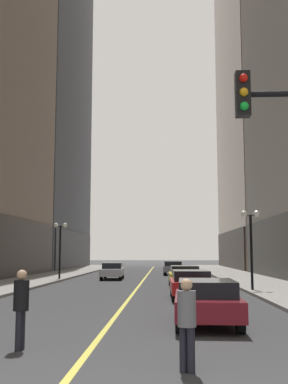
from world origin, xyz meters
TOP-DOWN VIEW (x-y plane):
  - ground_plane at (0.00, 35.00)m, footprint 200.00×200.00m
  - sidewalk_left at (-8.25, 35.00)m, footprint 4.50×78.00m
  - sidewalk_right at (8.25, 35.00)m, footprint 4.50×78.00m
  - lane_centre_stripe at (0.00, 35.00)m, footprint 0.16×70.00m
  - building_left_far at (-15.65, 60.00)m, footprint 10.49×26.00m
  - car_maroon at (2.90, 9.35)m, footprint 2.01×4.67m
  - car_red at (2.86, 17.35)m, footprint 1.89×4.38m
  - car_yellow at (2.90, 25.27)m, footprint 1.96×4.13m
  - car_silver at (-2.54, 33.82)m, footprint 1.87×4.82m
  - car_grey at (2.52, 41.65)m, footprint 1.97×4.26m
  - pedestrian_in_black_coat at (-1.54, 5.46)m, footprint 0.40×0.40m
  - pedestrian_in_grey_suit at (2.05, 3.60)m, footprint 0.47×0.47m
  - street_lamp_left_far at (-6.40, 31.64)m, footprint 1.06×0.36m
  - street_lamp_right_mid at (6.40, 21.23)m, footprint 1.06×0.36m

SIDE VIEW (x-z plane):
  - ground_plane at x=0.00m, z-range 0.00..0.00m
  - lane_centre_stripe at x=0.00m, z-range 0.00..0.01m
  - sidewalk_left at x=-8.25m, z-range 0.00..0.15m
  - sidewalk_right at x=8.25m, z-range 0.00..0.15m
  - car_yellow at x=2.90m, z-range 0.06..1.38m
  - car_grey at x=2.52m, z-range 0.06..1.38m
  - car_red at x=2.86m, z-range 0.06..1.38m
  - car_silver at x=-2.54m, z-range 0.06..1.38m
  - car_maroon at x=2.90m, z-range 0.06..1.38m
  - pedestrian_in_grey_suit at x=2.05m, z-range 0.13..1.79m
  - pedestrian_in_black_coat at x=-1.54m, z-range 0.15..1.89m
  - street_lamp_left_far at x=-6.40m, z-range 1.04..5.47m
  - street_lamp_right_mid at x=6.40m, z-range 1.04..5.47m
  - building_left_far at x=-15.65m, z-range -0.10..59.39m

